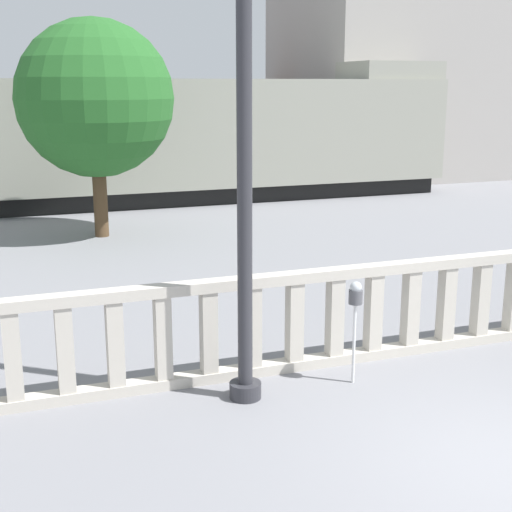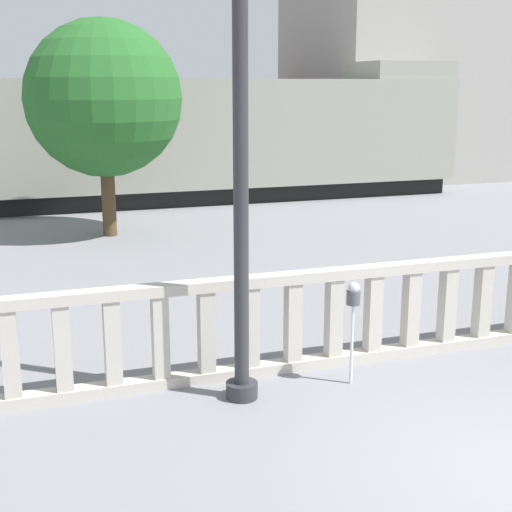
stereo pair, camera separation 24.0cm
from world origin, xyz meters
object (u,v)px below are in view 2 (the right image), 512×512
(train_near, at_px, (97,141))
(tree_left, at_px, (104,99))
(lamppost, at_px, (241,162))
(train_far, at_px, (237,127))
(parking_meter, at_px, (353,302))

(train_near, distance_m, tree_left, 4.87)
(train_near, xyz_separation_m, tree_left, (-0.28, -4.67, 1.37))
(lamppost, relative_size, tree_left, 1.08)
(lamppost, relative_size, train_far, 0.30)
(parking_meter, distance_m, tree_left, 10.81)
(lamppost, bearing_deg, train_far, 72.90)
(train_near, height_order, tree_left, tree_left)
(lamppost, bearing_deg, train_near, 89.95)
(parking_meter, height_order, train_far, train_far)
(tree_left, bearing_deg, lamppost, -88.50)
(parking_meter, bearing_deg, train_near, 95.54)
(lamppost, height_order, train_far, lamppost)
(tree_left, bearing_deg, train_far, 57.86)
(train_far, distance_m, tree_left, 12.83)
(parking_meter, bearing_deg, lamppost, 178.32)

